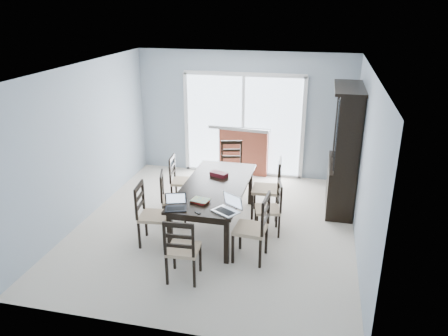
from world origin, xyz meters
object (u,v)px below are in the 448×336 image
Objects in this scene: chair_left_near at (147,208)px; chair_right_near at (257,221)px; chair_right_mid at (273,202)px; chair_end_near at (181,244)px; chair_left_mid at (168,193)px; chair_right_far at (272,182)px; laptop_silver at (226,208)px; laptop_dark at (176,206)px; china_hutch at (344,151)px; game_box at (219,174)px; chair_end_far at (232,161)px; dining_table at (215,190)px; hot_tub at (236,138)px; cell_phone at (198,213)px; chair_left_far at (178,175)px.

chair_right_near is (1.70, -0.10, 0.03)m from chair_left_near.
chair_right_mid is 0.93× the size of chair_end_near.
chair_end_near is at bearing 8.67° from chair_left_mid.
laptop_silver is at bearing 159.63° from chair_right_far.
laptop_dark is at bearing 114.53° from chair_right_mid.
game_box is at bearing -157.19° from china_hutch.
chair_end_far is (-0.92, 1.01, -0.05)m from chair_right_far.
dining_table is at bearing 84.41° from chair_end_near.
chair_left_mid is (-0.79, -0.02, -0.12)m from dining_table.
chair_right_mid is at bearing -3.98° from chair_right_near.
china_hutch is at bearing 22.81° from game_box.
chair_right_mid is 1.90m from chair_end_far.
chair_left_mid is at bearing -97.86° from hot_tub.
chair_right_far is 1.83m from cell_phone.
china_hutch is 3.54m from chair_end_near.
chair_end_far is at bearing 169.84° from china_hutch.
chair_left_mid is 1.80m from chair_right_near.
chair_left_far is 0.96× the size of chair_end_near.
laptop_silver is (-0.47, -1.50, 0.17)m from chair_right_far.
chair_left_far is at bearing 51.99° from chair_right_near.
chair_right_mid is 1.63m from laptop_dark.
chair_right_near reaches higher than chair_left_mid.
chair_left_far is 1.98m from chair_right_mid.
chair_left_near reaches higher than hot_tub.
game_box is (-0.03, 1.39, 0.03)m from cell_phone.
hot_tub is (0.00, 4.27, -0.28)m from laptop_dark.
cell_phone is at bearing 124.51° from chair_right_mid.
chair_right_far reaches higher than laptop_silver.
chair_right_near is 1.05× the size of chair_end_far.
chair_left_far reaches higher than chair_right_mid.
china_hutch is 3.24m from laptop_dark.
chair_left_far is (-0.88, 0.76, -0.12)m from dining_table.
chair_end_far reaches higher than chair_left_far.
chair_end_near is 4.90m from hot_tub.
china_hutch is 1.87× the size of chair_right_near.
chair_right_near is (1.71, -1.57, 0.07)m from chair_left_far.
chair_end_far reaches higher than laptop_dark.
chair_left_mid is 1.48m from laptop_silver.
chair_end_near is 3.08× the size of laptop_dark.
chair_left_mid is 2.95× the size of laptop_dark.
chair_right_far is at bearing -151.59° from china_hutch.
chair_right_far reaches higher than laptop_dark.
hot_tub is (-1.28, 3.29, -0.02)m from chair_right_mid.
china_hutch is 1.01× the size of hot_tub.
chair_right_far reaches higher than dining_table.
dining_table is 1.05m from chair_right_far.
chair_right_far is 0.55× the size of hot_tub.
chair_left_near is 0.96× the size of chair_right_near.
chair_left_near is 1.47m from chair_left_far.
chair_left_near is 3.18× the size of laptop_dark.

